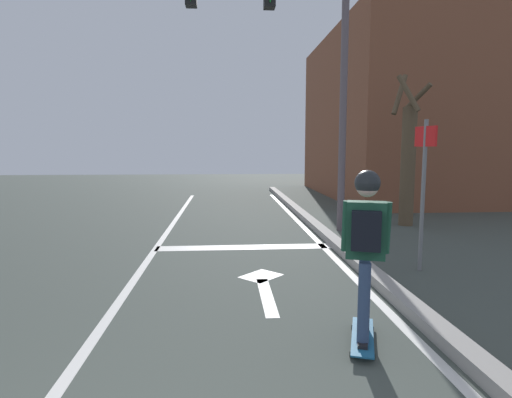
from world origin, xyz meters
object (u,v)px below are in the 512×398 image
Objects in this scene: skater at (366,234)px; traffic_signal_mast at (286,43)px; skateboard at (363,337)px; street_sign_post at (424,173)px; roadside_tree at (408,159)px.

traffic_signal_mast is (0.03, 5.54, 3.06)m from skater.
skateboard is 6.87m from traffic_signal_mast.
skater is at bearing -108.69° from skateboard.
street_sign_post is at bearing -62.78° from traffic_signal_mast.
roadside_tree is at bearing 10.11° from traffic_signal_mast.
street_sign_post is at bearing -110.79° from roadside_tree.
street_sign_post is 4.01m from roadside_tree.
traffic_signal_mast is 4.02m from roadside_tree.
skater is 6.33m from traffic_signal_mast.
roadside_tree reaches higher than street_sign_post.
skater is 0.43× the size of roadside_tree.
skateboard is 0.24× the size of roadside_tree.
roadside_tree is at bearing 69.21° from street_sign_post.
street_sign_post reaches higher than skater.
street_sign_post is at bearing 54.18° from skateboard.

